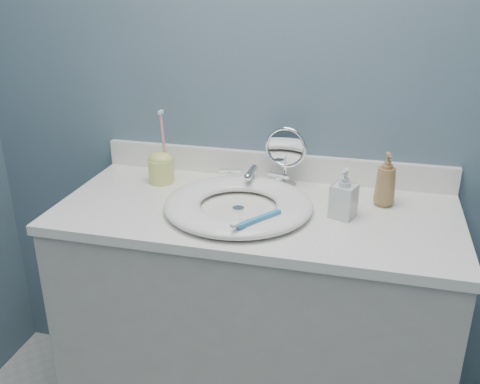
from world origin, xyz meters
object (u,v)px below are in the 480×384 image
(makeup_mirror, at_px, (286,154))
(toothbrush_holder, at_px, (161,166))
(soap_bottle_amber, at_px, (386,179))
(soap_bottle_clear, at_px, (344,193))

(makeup_mirror, distance_m, toothbrush_holder, 0.42)
(soap_bottle_amber, xyz_separation_m, soap_bottle_clear, (-0.12, -0.12, -0.01))
(soap_bottle_amber, bearing_deg, makeup_mirror, 153.14)
(toothbrush_holder, bearing_deg, makeup_mirror, 9.49)
(soap_bottle_clear, distance_m, toothbrush_holder, 0.63)
(soap_bottle_amber, distance_m, soap_bottle_clear, 0.17)
(makeup_mirror, bearing_deg, soap_bottle_amber, -8.50)
(makeup_mirror, height_order, soap_bottle_amber, makeup_mirror)
(makeup_mirror, bearing_deg, toothbrush_holder, -165.46)
(soap_bottle_amber, height_order, soap_bottle_clear, soap_bottle_amber)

